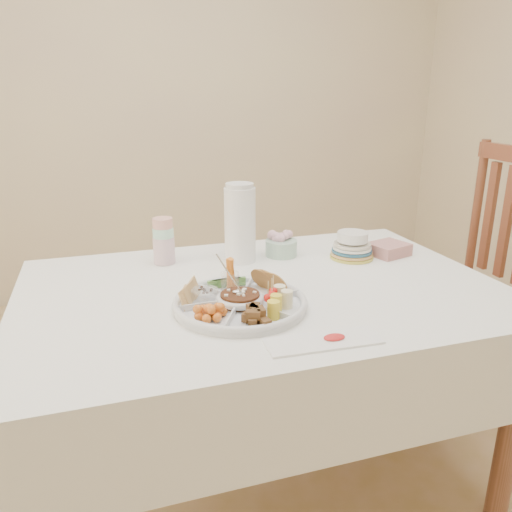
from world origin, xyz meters
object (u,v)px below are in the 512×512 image
object	(u,v)px
plate_stack	(352,245)
thermos	(240,222)
dining_table	(262,389)
party_tray	(240,301)
chair	(458,281)

from	to	relation	value
plate_stack	thermos	bearing A→B (deg)	166.41
dining_table	party_tray	xyz separation A→B (m)	(-0.11, -0.14, 0.40)
chair	party_tray	bearing A→B (deg)	-156.70
chair	thermos	xyz separation A→B (m)	(-0.97, 0.04, 0.33)
chair	thermos	distance (m)	1.02
thermos	plate_stack	distance (m)	0.43
thermos	dining_table	bearing A→B (deg)	-90.86
chair	plate_stack	xyz separation A→B (m)	(-0.56, -0.06, 0.23)
dining_table	chair	size ratio (longest dim) A/B	1.32
chair	plate_stack	size ratio (longest dim) A/B	7.14
thermos	plate_stack	world-z (taller)	thermos
dining_table	chair	distance (m)	1.02
dining_table	party_tray	size ratio (longest dim) A/B	4.00
party_tray	plate_stack	distance (m)	0.61
party_tray	plate_stack	xyz separation A→B (m)	(0.53, 0.32, 0.03)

